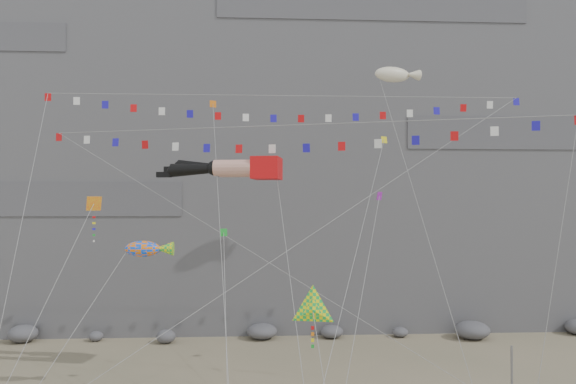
{
  "coord_description": "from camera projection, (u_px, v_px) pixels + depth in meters",
  "views": [
    {
      "loc": [
        -0.58,
        -31.33,
        11.63
      ],
      "look_at": [
        1.76,
        9.0,
        12.44
      ],
      "focal_mm": 35.0,
      "sensor_mm": 36.0,
      "label": 1
    }
  ],
  "objects": [
    {
      "name": "harlequin_kite",
      "position": [
        94.0,
        204.0,
        34.53
      ],
      "size": [
        4.1,
        9.29,
        14.55
      ],
      "color": "red",
      "rests_on": "ground"
    },
    {
      "name": "small_kite_c",
      "position": [
        224.0,
        236.0,
        33.32
      ],
      "size": [
        1.43,
        10.94,
        14.31
      ],
      "color": "#179928",
      "rests_on": "ground"
    },
    {
      "name": "small_kite_a",
      "position": [
        213.0,
        110.0,
        39.95
      ],
      "size": [
        2.76,
        16.86,
        24.9
      ],
      "color": "orange",
      "rests_on": "ground"
    },
    {
      "name": "fish_windsock",
      "position": [
        142.0,
        249.0,
        33.27
      ],
      "size": [
        7.13,
        7.51,
        12.46
      ],
      "color": "orange",
      "rests_on": "ground"
    },
    {
      "name": "legs_kite",
      "position": [
        233.0,
        169.0,
        36.49
      ],
      "size": [
        9.07,
        14.4,
        18.46
      ],
      "rotation": [
        0.0,
        0.0,
        -0.18
      ],
      "color": "red",
      "rests_on": "ground"
    },
    {
      "name": "talus_boulders",
      "position": [
        262.0,
        332.0,
        48.05
      ],
      "size": [
        60.0,
        3.0,
        1.2
      ],
      "primitive_type": null,
      "color": "#5D5D62",
      "rests_on": "ground"
    },
    {
      "name": "small_kite_d",
      "position": [
        383.0,
        145.0,
        40.35
      ],
      "size": [
        8.09,
        17.19,
        24.36
      ],
      "color": "yellow",
      "rests_on": "ground"
    },
    {
      "name": "small_kite_b",
      "position": [
        379.0,
        199.0,
        37.39
      ],
      "size": [
        5.26,
        11.38,
        16.75
      ],
      "color": "purple",
      "rests_on": "ground"
    },
    {
      "name": "blimp_windsock",
      "position": [
        392.0,
        75.0,
        42.64
      ],
      "size": [
        4.13,
        12.83,
        24.44
      ],
      "color": "#F2E8C7",
      "rests_on": "ground"
    },
    {
      "name": "cliff",
      "position": [
        261.0,
        85.0,
        63.51
      ],
      "size": [
        80.0,
        28.0,
        50.0
      ],
      "primitive_type": "cube",
      "color": "slate",
      "rests_on": "ground"
    },
    {
      "name": "flag_banner_lower",
      "position": [
        289.0,
        125.0,
        35.38
      ],
      "size": [
        31.91,
        11.62,
        21.61
      ],
      "color": "red",
      "rests_on": "ground"
    },
    {
      "name": "flag_banner_upper",
      "position": [
        287.0,
        96.0,
        40.8
      ],
      "size": [
        34.16,
        14.63,
        28.45
      ],
      "color": "red",
      "rests_on": "ground"
    },
    {
      "name": "delta_kite",
      "position": [
        313.0,
        310.0,
        27.04
      ],
      "size": [
        2.39,
        4.39,
        8.18
      ],
      "color": "#FDF70C",
      "rests_on": "ground"
    }
  ]
}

